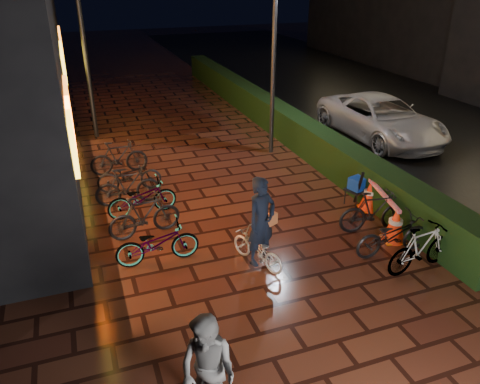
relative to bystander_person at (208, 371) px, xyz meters
name	(u,v)px	position (x,y,z in m)	size (l,w,h in m)	color
ground	(280,264)	(2.28, 2.85, -0.80)	(80.00, 80.00, 0.00)	#381911
asphalt_road	(457,136)	(11.28, 7.85, -0.80)	(11.00, 60.00, 0.01)	black
hedge	(272,114)	(5.58, 10.85, -0.30)	(0.70, 20.00, 1.00)	black
bystander_person	(208,371)	(0.00, 0.00, 0.00)	(0.78, 0.61, 1.61)	slate
van	(381,118)	(8.55, 8.56, -0.10)	(2.31, 5.01, 1.39)	silver
lamp_post_hedge	(273,63)	(4.58, 8.60, 1.95)	(0.48, 0.15, 5.00)	black
lamp_post_sf	(84,46)	(-0.46, 12.03, 2.21)	(0.52, 0.22, 5.47)	black
cyclist	(259,234)	(1.89, 2.95, -0.10)	(0.93, 1.39, 1.88)	silver
traffic_barrier	(382,209)	(5.09, 3.54, -0.42)	(0.82, 1.90, 0.77)	#FF340D
cart_assembly	(358,185)	(5.11, 4.55, -0.28)	(0.65, 0.69, 1.02)	black
parked_bikes_storefront	(136,193)	(0.01, 6.07, -0.35)	(1.86, 5.30, 0.95)	black
parked_bikes_hedge	(395,231)	(4.66, 2.52, -0.34)	(1.83, 2.22, 0.95)	black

